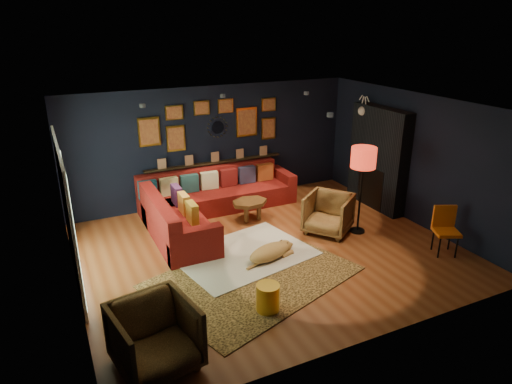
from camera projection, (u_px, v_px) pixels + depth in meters
name	position (u px, v px, depth m)	size (l,w,h in m)	color
floor	(269.00, 250.00, 8.25)	(6.50, 6.50, 0.00)	brown
room_walls	(270.00, 166.00, 7.68)	(6.50, 6.50, 6.50)	black
sectional	(203.00, 205.00, 9.41)	(3.41, 2.69, 0.86)	maroon
ledge	(215.00, 162.00, 10.18)	(3.20, 0.12, 0.04)	black
gallery_wall	(213.00, 123.00, 9.89)	(3.15, 0.04, 1.02)	gold
sunburst_mirror	(218.00, 127.00, 9.98)	(0.47, 0.16, 0.47)	silver
fireplace	(378.00, 162.00, 9.89)	(0.31, 1.60, 2.20)	black
deer_head	(369.00, 110.00, 9.96)	(0.50, 0.28, 0.45)	white
sliding_door	(68.00, 213.00, 7.07)	(0.06, 2.80, 2.20)	white
ceiling_spots	(250.00, 102.00, 8.01)	(3.30, 2.50, 0.06)	black
shag_rug	(244.00, 255.00, 8.07)	(2.28, 1.66, 0.03)	beige
leopard_rug	(253.00, 277.00, 7.38)	(3.10, 2.21, 0.02)	#B58241
coffee_table	(250.00, 204.00, 9.41)	(0.82, 0.64, 0.38)	brown
pouf	(185.00, 236.00, 8.37)	(0.48, 0.48, 0.31)	maroon
armchair_left	(155.00, 334.00, 5.33)	(0.91, 0.85, 0.93)	#B3793A
armchair_right	(328.00, 212.00, 8.82)	(0.82, 0.77, 0.85)	#B3793A
gold_stool	(268.00, 298.00, 6.47)	(0.34, 0.34, 0.42)	gold
orange_chair	(445.00, 226.00, 8.03)	(0.54, 0.54, 0.86)	black
floor_lamp	(363.00, 161.00, 8.46)	(0.47, 0.47, 1.71)	black
dog	(270.00, 250.00, 7.85)	(1.17, 0.58, 0.37)	tan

